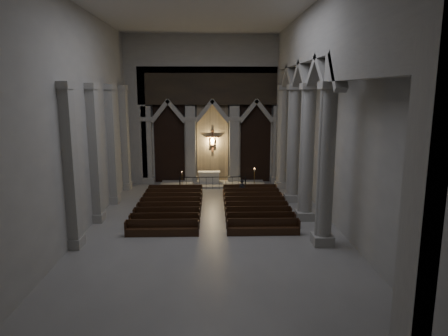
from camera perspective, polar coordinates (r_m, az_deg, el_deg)
name	(u,v)px	position (r m, az deg, el deg)	size (l,w,h in m)	color
room	(212,91)	(21.34, -1.71, 10.99)	(24.00, 24.10, 12.00)	gray
sanctuary_wall	(212,103)	(32.89, -1.68, 9.24)	(14.00, 0.77, 12.00)	#A3A098
right_arcade	(310,87)	(23.32, 12.20, 11.30)	(1.00, 24.00, 12.00)	#A3A098
left_pilasters	(104,151)	(26.01, -16.71, 2.35)	(0.60, 13.00, 8.03)	#A3A098
sanctuary_step	(213,184)	(32.81, -1.62, -2.30)	(8.50, 2.60, 0.15)	#A3A098
altar	(209,177)	(32.91, -2.16, -1.29)	(1.83, 0.73, 0.93)	beige
altar_rail	(213,181)	(31.22, -1.62, -1.84)	(5.23, 0.09, 1.03)	black
candle_stand_left	(182,183)	(31.92, -6.00, -2.19)	(0.23, 0.23, 1.35)	olive
candle_stand_right	(254,182)	(32.14, 4.35, -1.98)	(0.26, 0.26, 1.54)	olive
pews	(213,209)	(25.34, -1.61, -5.81)	(9.30, 8.38, 0.87)	black
worshipper	(242,189)	(28.59, 2.59, -3.05)	(0.50, 0.33, 1.36)	black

